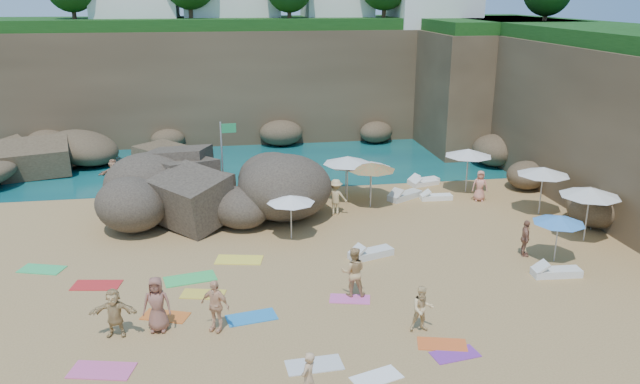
{
  "coord_description": "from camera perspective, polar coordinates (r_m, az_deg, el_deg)",
  "views": [
    {
      "loc": [
        -2.26,
        -23.35,
        10.55
      ],
      "look_at": [
        2.0,
        3.0,
        2.0
      ],
      "focal_mm": 35.0,
      "sensor_mm": 36.0,
      "label": 1
    }
  ],
  "objects": [
    {
      "name": "lounger_3",
      "position": [
        26.27,
        4.68,
        -5.63
      ],
      "size": [
        2.02,
        1.22,
        0.3
      ],
      "primitive_type": "cube",
      "rotation": [
        0.0,
        0.0,
        0.33
      ],
      "color": "silver",
      "rests_on": "ground"
    },
    {
      "name": "towel_8",
      "position": [
        21.75,
        -6.28,
        -11.32
      ],
      "size": [
        1.8,
        1.13,
        0.03
      ],
      "primitive_type": "cube",
      "rotation": [
        0.0,
        0.0,
        0.18
      ],
      "color": "#2582C8",
      "rests_on": "ground"
    },
    {
      "name": "person_stand_6",
      "position": [
        17.31,
        -1.08,
        -16.66
      ],
      "size": [
        0.63,
        0.67,
        1.54
      ],
      "primitive_type": "imported",
      "rotation": [
        0.0,
        0.0,
        4.07
      ],
      "color": "tan",
      "rests_on": "ground"
    },
    {
      "name": "towel_2",
      "position": [
        22.35,
        -13.95,
        -10.94
      ],
      "size": [
        1.74,
        1.28,
        0.03
      ],
      "primitive_type": "cube",
      "rotation": [
        0.0,
        0.0,
        -0.36
      ],
      "color": "orange",
      "rests_on": "ground"
    },
    {
      "name": "cliff_right",
      "position": [
        38.44,
        24.73,
        6.33
      ],
      "size": [
        8.0,
        30.0,
        8.0
      ],
      "primitive_type": "cube",
      "color": "brown",
      "rests_on": "ground"
    },
    {
      "name": "towel_12",
      "position": [
        26.14,
        -7.41,
        -6.16
      ],
      "size": [
        2.06,
        1.32,
        0.03
      ],
      "primitive_type": "cube",
      "rotation": [
        0.0,
        0.0,
        -0.21
      ],
      "color": "#FFE743",
      "rests_on": "ground"
    },
    {
      "name": "parasol_0",
      "position": [
        32.47,
        2.54,
        2.94
      ],
      "size": [
        2.6,
        2.6,
        2.45
      ],
      "color": "silver",
      "rests_on": "ground"
    },
    {
      "name": "person_stand_4",
      "position": [
        33.98,
        14.42,
        0.56
      ],
      "size": [
        0.9,
        0.66,
        1.65
      ],
      "primitive_type": "imported",
      "rotation": [
        0.0,
        0.0,
        -0.3
      ],
      "color": "#DF8B75",
      "rests_on": "ground"
    },
    {
      "name": "towel_9",
      "position": [
        22.84,
        2.75,
        -9.74
      ],
      "size": [
        1.58,
        1.06,
        0.03
      ],
      "primitive_type": "cube",
      "rotation": [
        0.0,
        0.0,
        -0.25
      ],
      "color": "#E559AD",
      "rests_on": "ground"
    },
    {
      "name": "cliff_corner",
      "position": [
        47.88,
        14.83,
        9.32
      ],
      "size": [
        10.0,
        12.0,
        8.0
      ],
      "primitive_type": "cube",
      "color": "brown",
      "rests_on": "ground"
    },
    {
      "name": "parasol_8",
      "position": [
        31.29,
        23.9,
        -0.08
      ],
      "size": [
        2.05,
        2.05,
        1.94
      ],
      "color": "silver",
      "rests_on": "ground"
    },
    {
      "name": "ground",
      "position": [
        25.72,
        -3.35,
        -6.49
      ],
      "size": [
        120.0,
        120.0,
        0.0
      ],
      "primitive_type": "plane",
      "color": "tan",
      "rests_on": "ground"
    },
    {
      "name": "lounger_2",
      "position": [
        36.26,
        9.55,
        0.81
      ],
      "size": [
        1.74,
        1.01,
        0.26
      ],
      "primitive_type": "cube",
      "rotation": [
        0.0,
        0.0,
        0.29
      ],
      "color": "white",
      "rests_on": "ground"
    },
    {
      "name": "rock_outcrop",
      "position": [
        32.15,
        -10.23,
        -1.69
      ],
      "size": [
        8.94,
        7.31,
        3.21
      ],
      "primitive_type": null,
      "rotation": [
        0.0,
        0.0,
        -0.17
      ],
      "color": "brown",
      "rests_on": "ground"
    },
    {
      "name": "person_lie_3",
      "position": [
        21.53,
        -18.14,
        -11.89
      ],
      "size": [
        1.67,
        1.78,
        0.43
      ],
      "primitive_type": "imported",
      "rotation": [
        0.0,
        0.0,
        -0.11
      ],
      "color": "tan",
      "rests_on": "ground"
    },
    {
      "name": "parasol_1",
      "position": [
        33.84,
        2.4,
        2.59
      ],
      "size": [
        1.96,
        1.96,
        1.85
      ],
      "color": "silver",
      "rests_on": "ground"
    },
    {
      "name": "person_lie_1",
      "position": [
        21.08,
        -9.48,
        -11.86
      ],
      "size": [
        1.82,
        2.04,
        0.43
      ],
      "primitive_type": "imported",
      "rotation": [
        0.0,
        0.0,
        -0.57
      ],
      "color": "#EFB487",
      "rests_on": "ground"
    },
    {
      "name": "towel_11",
      "position": [
        27.44,
        -24.09,
        -6.47
      ],
      "size": [
        1.91,
        1.35,
        0.03
      ],
      "primitive_type": "cube",
      "rotation": [
        0.0,
        0.0,
        -0.31
      ],
      "color": "#37C065",
      "rests_on": "ground"
    },
    {
      "name": "seawater",
      "position": [
        54.43,
        -6.67,
        6.48
      ],
      "size": [
        120.0,
        120.0,
        0.0
      ],
      "primitive_type": "plane",
      "color": "#0C4751",
      "rests_on": "ground"
    },
    {
      "name": "towel_7",
      "position": [
        25.25,
        -19.75,
        -8.02
      ],
      "size": [
        1.89,
        1.16,
        0.03
      ],
      "primitive_type": "cube",
      "rotation": [
        0.0,
        0.0,
        -0.16
      ],
      "color": "red",
      "rests_on": "ground"
    },
    {
      "name": "person_lie_5",
      "position": [
        21.0,
        9.27,
        -11.74
      ],
      "size": [
        0.81,
        1.57,
        0.59
      ],
      "primitive_type": "imported",
      "rotation": [
        0.0,
        0.0,
        -0.04
      ],
      "color": "#E7C383",
      "rests_on": "ground"
    },
    {
      "name": "towel_3",
      "position": [
        24.81,
        -11.79,
        -7.77
      ],
      "size": [
        2.11,
        1.35,
        0.03
      ],
      "primitive_type": "cube",
      "rotation": [
        0.0,
        0.0,
        0.2
      ],
      "color": "#37C359",
      "rests_on": "ground"
    },
    {
      "name": "parasol_11",
      "position": [
        29.6,
        23.48,
        0.02
      ],
      "size": [
        2.62,
        2.62,
        2.48
      ],
      "color": "silver",
      "rests_on": "ground"
    },
    {
      "name": "parasol_10",
      "position": [
        26.97,
        21.02,
        -2.35
      ],
      "size": [
        2.1,
        2.1,
        1.99
      ],
      "color": "silver",
      "rests_on": "ground"
    },
    {
      "name": "parasol_4",
      "position": [
        34.94,
        13.42,
        3.54
      ],
      "size": [
        2.59,
        2.59,
        2.45
      ],
      "color": "silver",
      "rests_on": "ground"
    },
    {
      "name": "person_stand_3",
      "position": [
        27.41,
        18.27,
        -4.03
      ],
      "size": [
        0.65,
        1.0,
        1.58
      ],
      "primitive_type": "imported",
      "rotation": [
        0.0,
        0.0,
        1.26
      ],
      "color": "#9B654D",
      "rests_on": "ground"
    },
    {
      "name": "towel_1",
      "position": [
        20.01,
        -19.32,
        -15.14
      ],
      "size": [
        1.99,
        1.31,
        0.03
      ],
      "primitive_type": "cube",
      "rotation": [
        0.0,
        0.0,
        -0.23
      ],
      "color": "#E25793",
      "rests_on": "ground"
    },
    {
      "name": "marina_masts",
      "position": [
        55.73,
        -24.17,
        8.45
      ],
      "size": [
        3.1,
        0.1,
        6.0
      ],
      "color": "white",
      "rests_on": "ground"
    },
    {
      "name": "parasol_6",
      "position": [
        31.71,
        4.73,
        2.35
      ],
      "size": [
        2.49,
        2.49,
        2.35
      ],
      "color": "silver",
      "rests_on": "ground"
    },
    {
      "name": "towel_13",
      "position": [
        19.19,
        -0.53,
        -15.54
      ],
      "size": [
        1.72,
        0.94,
        0.03
      ],
      "primitive_type": "cube",
      "rotation": [
        0.0,
        0.0,
        0.06
      ],
      "color": "silver",
      "rests_on": "ground"
    },
    {
      "name": "towel_6",
      "position": [
        20.11,
        12.25,
        -14.3
      ],
      "size": [
        1.55,
        0.95,
        0.03
      ],
      "primitive_type": "cube",
      "rotation": [
        0.0,
        0.0,
        0.16
      ],
      "color": "purple",
      "rests_on": "ground"
    },
    {
      "name": "person_stand_2",
      "position": [
        30.83,
        1.45,
        -0.46
      ],
      "size": [
        1.27,
        0.82,
        1.82
      ],
      "primitive_type": "imported",
      "rotation": [
        0.0,
        0.0,
        2.83
      ],
      "color": "#D8B77A",
      "rests_on": "ground"
    },
    {
      "name": "towel_10",
      "position": [
        20.52,
        11.1,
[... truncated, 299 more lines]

